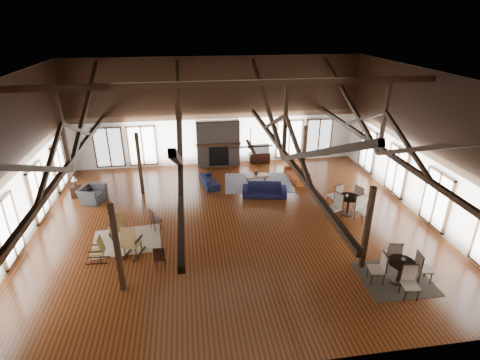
{
  "coord_description": "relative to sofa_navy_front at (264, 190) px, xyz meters",
  "views": [
    {
      "loc": [
        -1.71,
        -13.4,
        8.03
      ],
      "look_at": [
        0.41,
        1.0,
        1.53
      ],
      "focal_mm": 28.0,
      "sensor_mm": 36.0,
      "label": 1
    }
  ],
  "objects": [
    {
      "name": "floor",
      "position": [
        -1.8,
        -2.38,
        -0.31
      ],
      "size": [
        16.0,
        16.0,
        0.0
      ],
      "primitive_type": "plane",
      "color": "brown",
      "rests_on": "ground"
    },
    {
      "name": "ceiling",
      "position": [
        -1.8,
        -2.38,
        5.69
      ],
      "size": [
        16.0,
        14.0,
        0.02
      ],
      "primitive_type": "cube",
      "color": "black",
      "rests_on": "wall_back"
    },
    {
      "name": "wall_back",
      "position": [
        -1.8,
        4.62,
        2.69
      ],
      "size": [
        16.0,
        0.02,
        6.0
      ],
      "primitive_type": "cube",
      "color": "white",
      "rests_on": "floor"
    },
    {
      "name": "wall_front",
      "position": [
        -1.8,
        -9.38,
        2.69
      ],
      "size": [
        16.0,
        0.02,
        6.0
      ],
      "primitive_type": "cube",
      "color": "white",
      "rests_on": "floor"
    },
    {
      "name": "wall_left",
      "position": [
        -9.8,
        -2.38,
        2.69
      ],
      "size": [
        0.02,
        14.0,
        6.0
      ],
      "primitive_type": "cube",
      "color": "white",
      "rests_on": "floor"
    },
    {
      "name": "wall_right",
      "position": [
        6.2,
        -2.38,
        2.69
      ],
      "size": [
        0.02,
        14.0,
        6.0
      ],
      "primitive_type": "cube",
      "color": "white",
      "rests_on": "floor"
    },
    {
      "name": "roof_truss",
      "position": [
        -1.8,
        -2.38,
        3.72
      ],
      "size": [
        15.6,
        14.07,
        3.14
      ],
      "color": "black",
      "rests_on": "wall_back"
    },
    {
      "name": "post_grid",
      "position": [
        -1.8,
        -2.38,
        1.22
      ],
      "size": [
        8.16,
        7.16,
        3.05
      ],
      "color": "black",
      "rests_on": "floor"
    },
    {
      "name": "fireplace",
      "position": [
        -1.8,
        4.29,
        0.98
      ],
      "size": [
        2.5,
        0.69,
        2.6
      ],
      "color": "#63554B",
      "rests_on": "floor"
    },
    {
      "name": "ceiling_fan",
      "position": [
        -1.3,
        -3.38,
        3.43
      ],
      "size": [
        1.6,
        1.6,
        0.75
      ],
      "color": "black",
      "rests_on": "roof_truss"
    },
    {
      "name": "sofa_navy_front",
      "position": [
        0.0,
        0.0,
        0.0
      ],
      "size": [
        2.21,
        1.19,
        0.61
      ],
      "primitive_type": "imported",
      "rotation": [
        0.0,
        0.0,
        -0.19
      ],
      "color": "#131335",
      "rests_on": "floor"
    },
    {
      "name": "sofa_navy_left",
      "position": [
        -2.53,
        1.6,
        -0.06
      ],
      "size": [
        1.81,
        1.0,
        0.5
      ],
      "primitive_type": "imported",
      "rotation": [
        0.0,
        0.0,
        1.78
      ],
      "color": "black",
      "rests_on": "floor"
    },
    {
      "name": "sofa_orange",
      "position": [
        2.12,
        1.74,
        -0.01
      ],
      "size": [
        2.1,
        0.97,
        0.6
      ],
      "primitive_type": "imported",
      "rotation": [
        0.0,
        0.0,
        -1.48
      ],
      "color": "#B14E22",
      "rests_on": "floor"
    },
    {
      "name": "coffee_table",
      "position": [
        -0.09,
        1.56,
        0.05
      ],
      "size": [
        1.16,
        0.7,
        0.42
      ],
      "rotation": [
        0.0,
        0.0,
        0.15
      ],
      "color": "brown",
      "rests_on": "floor"
    },
    {
      "name": "vase",
      "position": [
        -0.09,
        1.65,
        0.21
      ],
      "size": [
        0.22,
        0.22,
        0.2
      ],
      "primitive_type": "imported",
      "rotation": [
        0.0,
        0.0,
        0.12
      ],
      "color": "#B2B2B2",
      "rests_on": "coffee_table"
    },
    {
      "name": "armchair",
      "position": [
        -8.02,
        0.6,
        0.06
      ],
      "size": [
        1.37,
        1.29,
        0.73
      ],
      "primitive_type": "imported",
      "rotation": [
        0.0,
        0.0,
        1.23
      ],
      "color": "#2D2E30",
      "rests_on": "floor"
    },
    {
      "name": "side_table_lamp",
      "position": [
        -8.9,
        1.24,
        0.1
      ],
      "size": [
        0.42,
        0.42,
        1.07
      ],
      "color": "black",
      "rests_on": "floor"
    },
    {
      "name": "rocking_chair_a",
      "position": [
        -6.38,
        -2.92,
        0.25
      ],
      "size": [
        0.83,
        1.04,
        1.18
      ],
      "rotation": [
        0.0,
        0.0,
        0.44
      ],
      "color": "olive",
      "rests_on": "floor"
    },
    {
      "name": "rocking_chair_b",
      "position": [
        -5.73,
        -4.09,
        0.27
      ],
      "size": [
        0.8,
        1.06,
        1.22
      ],
      "rotation": [
        0.0,
        0.0,
        -0.37
      ],
      "color": "olive",
      "rests_on": "floor"
    },
    {
      "name": "rocking_chair_c",
      "position": [
        -6.81,
        -4.23,
        0.15
      ],
      "size": [
        0.77,
        0.45,
        0.97
      ],
      "rotation": [
        0.0,
        0.0,
        1.52
      ],
      "color": "olive",
      "rests_on": "floor"
    },
    {
      "name": "side_chair_a",
      "position": [
        -5.04,
        -2.36,
        0.23
      ],
      "size": [
        0.54,
        0.54,
        0.93
      ],
      "rotation": [
        0.0,
        0.0,
        -1.01
      ],
      "color": "black",
      "rests_on": "floor"
    },
    {
      "name": "side_chair_b",
      "position": [
        -4.67,
        -5.01,
        0.22
      ],
      "size": [
        0.4,
        0.4,
        0.9
      ],
      "rotation": [
        0.0,
        0.0,
        -0.05
      ],
      "color": "black",
      "rests_on": "floor"
    },
    {
      "name": "cafe_table_near",
      "position": [
        3.05,
        -6.79,
        0.22
      ],
      "size": [
        2.06,
        2.06,
        1.06
      ],
      "rotation": [
        0.0,
        0.0,
        -0.14
      ],
      "color": "black",
      "rests_on": "floor"
    },
    {
      "name": "cafe_table_far",
      "position": [
        3.22,
        -2.25,
        0.27
      ],
      "size": [
        2.21,
        2.21,
        1.14
      ],
      "rotation": [
        0.0,
        0.0,
        0.4
      ],
      "color": "black",
      "rests_on": "floor"
    },
    {
      "name": "cup_near",
      "position": [
        3.14,
        -6.73,
        0.5
      ],
      "size": [
        0.14,
        0.14,
        0.1
      ],
      "primitive_type": "imported",
      "rotation": [
        0.0,
        0.0,
        -0.22
      ],
      "color": "#B2B2B2",
      "rests_on": "cafe_table_near"
    },
    {
      "name": "cup_far",
      "position": [
        3.15,
        -2.2,
        0.56
      ],
      "size": [
        0.12,
        0.12,
        0.09
      ],
      "primitive_type": "imported",
      "rotation": [
        0.0,
        0.0,
        -0.06
      ],
      "color": "#B2B2B2",
      "rests_on": "cafe_table_far"
    },
    {
      "name": "tv_console",
      "position": [
        0.62,
        4.37,
        -0.01
      ],
      "size": [
        1.18,
        0.44,
        0.59
      ],
      "primitive_type": "cube",
      "color": "black",
      "rests_on": "floor"
    },
    {
      "name": "television",
      "position": [
        0.66,
        4.37,
        0.57
      ],
      "size": [
        0.99,
        0.17,
        0.57
      ],
      "primitive_type": "imported",
      "rotation": [
        0.0,
        0.0,
        0.04
      ],
      "color": "#B2B2B2",
      "rests_on": "tv_console"
    },
    {
      "name": "rug_tan",
      "position": [
        -6.05,
        -3.05,
        -0.3
      ],
      "size": [
        2.69,
        2.19,
        0.01
      ],
      "primitive_type": "cube",
      "rotation": [
        0.0,
        0.0,
        0.09
      ],
      "color": "tan",
      "rests_on": "floor"
    },
    {
      "name": "rug_navy",
      "position": [
        -0.01,
        1.53,
        -0.3
      ],
      "size": [
        3.65,
        2.9,
        0.01
      ],
      "primitive_type": "cube",
      "rotation": [
        0.0,
        0.0,
        -0.1
      ],
      "color": "#1A1F4A",
      "rests_on": "floor"
    },
    {
      "name": "rug_dark",
      "position": [
        3.02,
        -6.65,
        -0.3
      ],
      "size": [
        2.31,
        2.1,
        0.01
      ],
      "primitive_type": "cube",
      "rotation": [
        0.0,
        0.0,
        -0.02
      ],
      "color": "black",
      "rests_on": "floor"
    }
  ]
}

